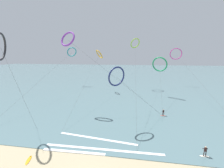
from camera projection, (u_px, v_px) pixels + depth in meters
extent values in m
cube|color=slate|center=(127.00, 73.00, 117.94)|extent=(400.00, 200.00, 0.08)
ellipsoid|color=#EA7260|center=(163.00, 116.00, 34.72)|extent=(1.40, 0.40, 0.06)
cylinder|color=black|center=(163.00, 114.00, 34.62)|extent=(0.12, 0.12, 0.80)
cylinder|color=black|center=(164.00, 114.00, 34.64)|extent=(0.12, 0.12, 0.80)
cube|color=black|center=(163.00, 111.00, 34.48)|extent=(0.36, 0.27, 0.62)
sphere|color=tan|center=(163.00, 110.00, 34.40)|extent=(0.22, 0.22, 0.22)
cylinder|color=black|center=(162.00, 111.00, 34.57)|extent=(0.20, 0.51, 0.39)
cylinder|color=black|center=(164.00, 111.00, 34.61)|extent=(0.20, 0.51, 0.39)
ellipsoid|color=silver|center=(204.00, 156.00, 20.76)|extent=(1.40, 0.40, 0.06)
cylinder|color=black|center=(204.00, 154.00, 20.69)|extent=(0.12, 0.12, 0.80)
cylinder|color=black|center=(206.00, 154.00, 20.66)|extent=(0.12, 0.12, 0.80)
cube|color=black|center=(205.00, 150.00, 20.53)|extent=(0.33, 0.21, 0.62)
sphere|color=tan|center=(206.00, 147.00, 20.44)|extent=(0.22, 0.22, 0.22)
cylinder|color=black|center=(204.00, 149.00, 20.66)|extent=(0.11, 0.51, 0.39)
cylinder|color=black|center=(207.00, 149.00, 20.61)|extent=(0.11, 0.51, 0.39)
torus|color=orange|center=(99.00, 54.00, 56.03)|extent=(4.33, 4.79, 3.56)
cylinder|color=#3F3F3F|center=(87.00, 81.00, 41.23)|extent=(0.19, 33.83, 15.16)
torus|color=#8CC62D|center=(135.00, 43.00, 60.43)|extent=(5.06, 4.56, 4.16)
cylinder|color=#3F3F3F|center=(136.00, 72.00, 40.98)|extent=(0.32, 44.41, 19.90)
torus|color=black|center=(0.00, 47.00, 22.75)|extent=(3.02, 4.51, 4.59)
cylinder|color=#3F3F3F|center=(21.00, 93.00, 25.66)|extent=(2.57, 2.93, 16.17)
torus|color=navy|center=(117.00, 76.00, 26.64)|extent=(3.32, 3.30, 3.92)
cylinder|color=#3F3F3F|center=(143.00, 99.00, 30.70)|extent=(10.94, 7.70, 10.82)
torus|color=#199351|center=(160.00, 64.00, 49.16)|extent=(5.53, 3.91, 5.31)
cylinder|color=#3F3F3F|center=(161.00, 86.00, 41.97)|extent=(1.61, 17.63, 11.58)
torus|color=purple|center=(68.00, 39.00, 34.15)|extent=(4.61, 3.40, 3.85)
cylinder|color=#3F3F3F|center=(116.00, 78.00, 34.47)|extent=(23.98, 0.19, 18.71)
torus|color=#CC288E|center=(176.00, 54.00, 67.21)|extent=(5.60, 2.36, 5.51)
cylinder|color=#3F3F3F|center=(196.00, 78.00, 44.96)|extent=(0.05, 49.30, 15.47)
torus|color=teal|center=(72.00, 52.00, 67.59)|extent=(4.83, 2.27, 4.59)
cylinder|color=#3F3F3F|center=(46.00, 76.00, 46.87)|extent=(1.17, 46.17, 16.35)
ellipsoid|color=orange|center=(29.00, 160.00, 20.10)|extent=(1.08, 1.97, 0.08)
cone|color=black|center=(30.00, 156.00, 20.75)|extent=(0.13, 0.13, 0.12)
cube|color=white|center=(74.00, 152.00, 21.78)|extent=(10.13, 0.74, 0.12)
cube|color=white|center=(103.00, 150.00, 22.29)|extent=(19.34, 0.77, 0.12)
cube|color=white|center=(97.00, 139.00, 25.21)|extent=(14.76, 2.15, 0.12)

